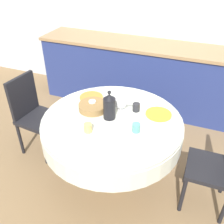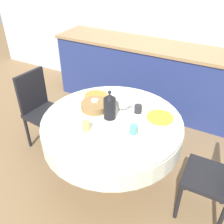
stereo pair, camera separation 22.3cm
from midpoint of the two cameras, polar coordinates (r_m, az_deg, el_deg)
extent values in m
plane|color=#8E704C|center=(2.77, 2.38, -14.21)|extent=(12.00, 12.00, 0.00)
cube|color=silver|center=(3.70, 16.82, 20.74)|extent=(7.00, 0.05, 2.60)
cube|color=navy|center=(3.67, 13.37, 6.99)|extent=(3.20, 0.60, 0.91)
cube|color=#A37F56|center=(3.49, 14.41, 13.97)|extent=(3.24, 0.64, 0.04)
cylinder|color=brown|center=(2.75, 2.39, -13.93)|extent=(0.44, 0.44, 0.04)
cylinder|color=brown|center=(2.57, 2.53, -10.00)|extent=(0.11, 0.11, 0.48)
cylinder|color=silver|center=(2.35, 2.72, -4.15)|extent=(1.30, 1.30, 0.18)
cylinder|color=silver|center=(2.28, 2.79, -2.07)|extent=(1.29, 1.29, 0.03)
cube|color=black|center=(2.34, 23.88, -13.61)|extent=(0.41, 0.41, 0.04)
cylinder|color=black|center=(2.39, 17.64, -19.16)|extent=(0.04, 0.04, 0.42)
cylinder|color=black|center=(2.62, 19.39, -13.43)|extent=(0.04, 0.04, 0.42)
cylinder|color=black|center=(2.41, 26.33, -21.29)|extent=(0.04, 0.04, 0.42)
cube|color=black|center=(2.93, -12.72, -0.54)|extent=(0.44, 0.44, 0.04)
cube|color=black|center=(2.93, -15.84, 4.63)|extent=(0.07, 0.38, 0.46)
cylinder|color=black|center=(3.06, -7.54, -3.61)|extent=(0.04, 0.04, 0.42)
cylinder|color=black|center=(2.87, -12.13, -7.10)|extent=(0.04, 0.04, 0.42)
cylinder|color=black|center=(3.27, -12.24, -1.44)|extent=(0.04, 0.04, 0.42)
cylinder|color=black|center=(3.09, -16.80, -4.54)|extent=(0.04, 0.04, 0.42)
cylinder|color=white|center=(2.17, -8.10, -3.91)|extent=(0.24, 0.24, 0.01)
cylinder|color=#DBB766|center=(2.13, -3.01, -3.31)|extent=(0.07, 0.07, 0.08)
cylinder|color=white|center=(1.97, 7.95, -8.63)|extent=(0.24, 0.24, 0.01)
cylinder|color=#5BA39E|center=(2.11, 8.01, -4.06)|extent=(0.07, 0.07, 0.08)
cylinder|color=orange|center=(2.61, -1.24, 3.59)|extent=(0.24, 0.24, 0.01)
cylinder|color=white|center=(2.43, -1.30, 1.93)|extent=(0.07, 0.07, 0.08)
cylinder|color=yellow|center=(2.35, 13.62, -1.28)|extent=(0.24, 0.24, 0.01)
cylinder|color=#28282D|center=(2.37, 8.67, 0.62)|extent=(0.07, 0.07, 0.08)
cylinder|color=black|center=(2.24, 2.32, 0.76)|extent=(0.11, 0.11, 0.20)
cone|color=black|center=(2.18, 2.39, 3.52)|extent=(0.10, 0.10, 0.05)
sphere|color=black|center=(2.16, 2.42, 4.44)|extent=(0.03, 0.03, 0.03)
cylinder|color=white|center=(2.41, 5.10, 0.61)|extent=(0.08, 0.08, 0.01)
sphere|color=white|center=(2.37, 5.19, 2.12)|extent=(0.14, 0.14, 0.14)
cylinder|color=white|center=(2.35, 6.99, 1.76)|extent=(0.08, 0.02, 0.05)
sphere|color=white|center=(2.33, 5.29, 3.87)|extent=(0.03, 0.03, 0.03)
cylinder|color=olive|center=(2.41, -1.25, 1.40)|extent=(0.27, 0.27, 0.06)
camera|label=1|loc=(0.11, -87.14, 1.92)|focal=40.00mm
camera|label=2|loc=(0.11, 92.86, -1.92)|focal=40.00mm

